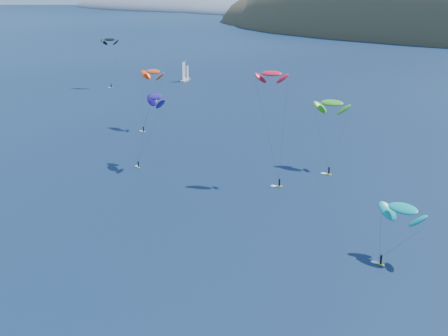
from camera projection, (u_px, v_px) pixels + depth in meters
headland at (206, 11)px, 896.64m from camera, size 460.00×250.00×60.00m
sailboat at (185, 79)px, 291.55m from camera, size 8.47×7.28×10.32m
kitesurfer_1 at (153, 72)px, 200.35m from camera, size 9.08×10.47×20.51m
kitesurfer_3 at (332, 103)px, 160.07m from camera, size 9.46×11.03×19.01m
kitesurfer_5 at (403, 209)px, 108.48m from camera, size 9.75×8.83×11.57m
kitesurfer_9 at (272, 74)px, 145.74m from camera, size 9.79×7.84×27.95m
kitesurfer_10 at (156, 97)px, 160.75m from camera, size 9.85×10.85×20.32m
kitesurfer_12 at (110, 40)px, 271.48m from camera, size 8.44×6.45×22.79m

